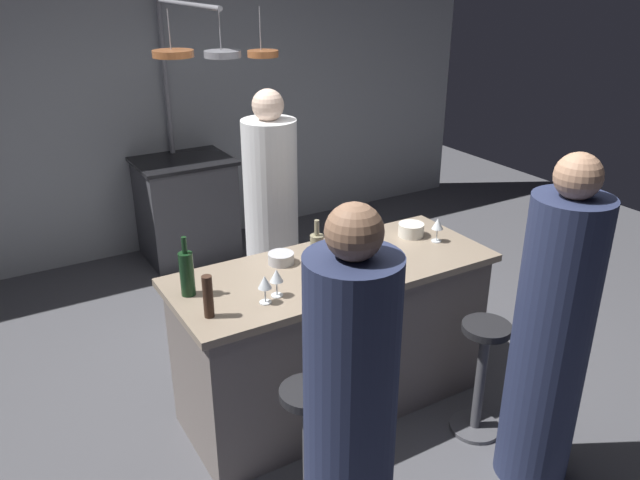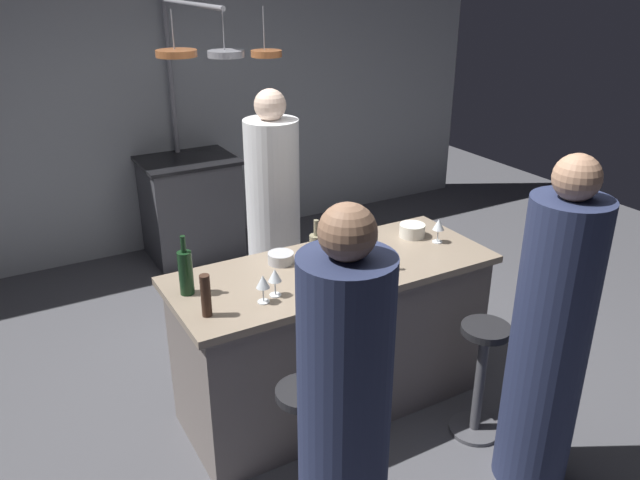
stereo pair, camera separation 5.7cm
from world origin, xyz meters
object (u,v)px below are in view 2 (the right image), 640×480
object	(u,v)px
bar_stool_left	(305,444)
wine_bottle_red	(186,272)
wine_bottle_white	(316,253)
wine_bottle_rose	(342,255)
stove_range	(191,207)
guest_left	(344,425)
bar_stool_right	(481,375)
guest_right	(549,343)
mixing_bowl_ceramic	(412,230)
chef	(274,224)
wine_glass_by_chef	(438,226)
mixing_bowl_steel	(281,258)
wine_glass_near_right_guest	(263,283)
wine_glass_near_left_guest	(275,277)
wine_bottle_dark	(371,251)
pepper_mill	(206,296)

from	to	relation	value
bar_stool_left	wine_bottle_red	world-z (taller)	wine_bottle_red
wine_bottle_white	wine_bottle_rose	xyz separation A→B (m)	(0.11, -0.08, -0.01)
stove_range	guest_left	xyz separation A→B (m)	(-0.56, -3.46, 0.34)
bar_stool_right	guest_right	xyz separation A→B (m)	(0.02, -0.38, 0.41)
mixing_bowl_ceramic	chef	bearing A→B (deg)	122.10
guest_left	wine_bottle_red	xyz separation A→B (m)	(-0.23, 1.11, 0.24)
chef	bar_stool_right	distance (m)	1.70
guest_left	wine_bottle_white	bearing A→B (deg)	66.22
wine_glass_by_chef	mixing_bowl_steel	xyz separation A→B (m)	(-0.93, 0.20, -0.08)
bar_stool_left	wine_glass_near_right_guest	bearing A→B (deg)	87.65
bar_stool_left	wine_glass_near_left_guest	distance (m)	0.80
wine_bottle_white	wine_glass_near_left_guest	distance (m)	0.32
guest_left	bar_stool_right	bearing A→B (deg)	19.40
bar_stool_left	chef	bearing A→B (deg)	68.62
bar_stool_right	mixing_bowl_steel	xyz separation A→B (m)	(-0.79, 0.80, 0.55)
bar_stool_right	wine_glass_near_right_guest	xyz separation A→B (m)	(-1.06, 0.45, 0.63)
wine_glass_near_left_guest	mixing_bowl_steel	size ratio (longest dim) A/B	1.02
wine_glass_by_chef	mixing_bowl_steel	size ratio (longest dim) A/B	1.02
wine_bottle_white	wine_glass_near_left_guest	bearing A→B (deg)	-158.14
wine_bottle_white	wine_glass_near_left_guest	xyz separation A→B (m)	(-0.30, -0.12, -0.01)
wine_glass_near_right_guest	mixing_bowl_steel	distance (m)	0.45
mixing_bowl_steel	mixing_bowl_ceramic	xyz separation A→B (m)	(0.85, -0.06, 0.01)
chef	wine_glass_near_right_guest	distance (m)	1.30
wine_bottle_dark	wine_glass_near_left_guest	xyz separation A→B (m)	(-0.57, -0.01, -0.01)
guest_left	mixing_bowl_steel	size ratio (longest dim) A/B	11.77
pepper_mill	wine_bottle_rose	xyz separation A→B (m)	(0.77, 0.05, 0.01)
wine_glass_by_chef	wine_glass_near_right_guest	world-z (taller)	same
pepper_mill	guest_left	bearing A→B (deg)	-75.23
wine_glass_near_left_guest	wine_glass_by_chef	distance (m)	1.13
pepper_mill	wine_bottle_red	distance (m)	0.26
wine_bottle_white	mixing_bowl_ceramic	world-z (taller)	wine_bottle_white
wine_bottle_white	wine_bottle_rose	distance (m)	0.14
chef	wine_bottle_white	size ratio (longest dim) A/B	5.64
guest_right	pepper_mill	world-z (taller)	guest_right
stove_range	pepper_mill	size ratio (longest dim) A/B	4.24
stove_range	guest_right	size ratio (longest dim) A/B	0.53
bar_stool_right	wine_glass_near_right_guest	bearing A→B (deg)	157.21
bar_stool_left	wine_glass_by_chef	size ratio (longest dim) A/B	4.66
guest_right	pepper_mill	distance (m)	1.61
wine_bottle_dark	wine_bottle_rose	xyz separation A→B (m)	(-0.16, 0.03, -0.00)
mixing_bowl_ceramic	wine_bottle_dark	bearing A→B (deg)	-151.57
guest_right	wine_glass_by_chef	bearing A→B (deg)	82.74
chef	guest_right	world-z (taller)	chef
guest_left	wine_glass_by_chef	xyz separation A→B (m)	(1.26, 0.99, 0.22)
chef	pepper_mill	xyz separation A→B (m)	(-0.88, -1.12, 0.22)
bar_stool_right	mixing_bowl_ceramic	distance (m)	0.94
chef	wine_bottle_white	distance (m)	1.03
guest_right	wine_glass_near_left_guest	xyz separation A→B (m)	(-1.00, 0.86, 0.22)
chef	wine_glass_by_chef	bearing A→B (deg)	-58.55
bar_stool_left	pepper_mill	bearing A→B (deg)	119.83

